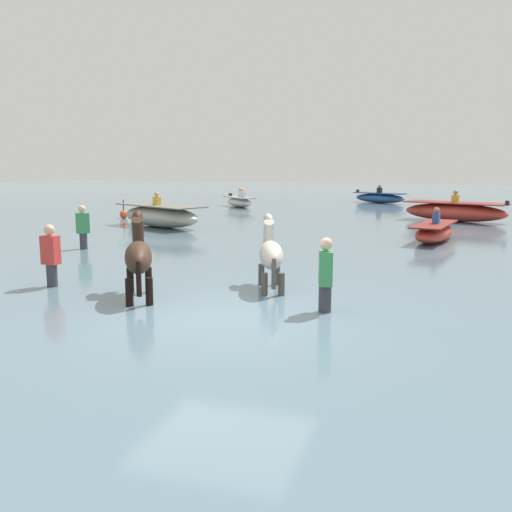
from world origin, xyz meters
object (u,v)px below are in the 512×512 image
Objects in this scene: boat_near_port at (380,198)px; channel_buoy at (124,214)px; boat_distant_west at (239,202)px; boat_far_inshore at (161,216)px; horse_lead_pinto at (271,257)px; person_wading_mid at (51,265)px; boat_far_offshore at (434,232)px; horse_trailing_dark_bay at (139,259)px; person_spectator_far at (325,286)px; boat_distant_east at (455,212)px; person_wading_close at (83,234)px.

boat_near_port is 15.46m from channel_buoy.
boat_far_inshore is (0.28, -9.46, 0.13)m from boat_distant_west.
boat_near_port is (-0.18, 23.16, -0.32)m from horse_lead_pinto.
person_wading_mid is (-4.00, -1.04, -0.19)m from horse_lead_pinto.
boat_far_offshore reaches higher than channel_buoy.
boat_near_port is 1.06× the size of boat_far_offshore.
horse_trailing_dark_bay reaches higher than person_wading_mid.
boat_near_port is 24.50m from person_spectator_far.
person_wading_mid is at bearing -117.20° from boat_distant_east.
boat_far_inshore is 0.97× the size of boat_distant_east.
person_spectator_far is (7.86, -9.80, 0.02)m from boat_far_inshore.
person_wading_mid is (2.60, -9.55, 0.02)m from boat_far_inshore.
boat_far_inshore is 5.25× the size of channel_buoy.
boat_far_inshore is (-9.46, 0.97, 0.13)m from boat_far_offshore.
person_spectator_far is (-1.60, -8.83, 0.14)m from boat_far_offshore.
channel_buoy is (-12.35, 3.27, -0.10)m from boat_far_offshore.
boat_far_inshore reaches higher than boat_far_offshore.
boat_distant_west is 19.23m from person_wading_mid.
person_wading_close reaches higher than boat_near_port.
person_wading_close is (0.70, -14.81, 0.14)m from boat_distant_west.
boat_distant_east reaches higher than channel_buoy.
person_wading_mid is at bearing 171.32° from horse_trailing_dark_bay.
boat_near_port is at bearing 66.32° from boat_far_inshore.
boat_near_port is at bearing 37.73° from boat_distant_west.
boat_distant_east reaches higher than boat_distant_west.
boat_far_inshore is 3.70m from channel_buoy.
boat_distant_east is (3.62, 13.79, -0.23)m from horse_lead_pinto.
horse_lead_pinto is 4.14m from person_wading_mid.
boat_distant_west is 1.46× the size of person_wading_mid.
horse_lead_pinto is at bearing 34.27° from horse_trailing_dark_bay.
boat_distant_west is 1.46× the size of person_spectator_far.
person_wading_close is 2.09× the size of channel_buoy.
boat_near_port is 10.11m from boat_distant_east.
boat_far_inshore is 2.51× the size of person_wading_mid.
horse_lead_pinto is 1.81m from person_spectator_far.
horse_trailing_dark_bay is at bearing -110.28° from boat_distant_east.
boat_near_port reaches higher than boat_distant_west.
person_wading_close is (-6.18, 3.16, -0.19)m from horse_lead_pinto.
person_wading_mid is (-6.87, -8.58, 0.14)m from boat_far_offshore.
person_wading_mid is (2.88, -19.01, 0.14)m from boat_distant_west.
person_wading_mid reaches higher than channel_buoy.
person_spectator_far reaches higher than channel_buoy.
horse_trailing_dark_bay reaches higher than person_wading_close.
boat_distant_east is at bearing -21.69° from boat_distant_west.
horse_lead_pinto reaches higher than person_wading_close.
boat_far_offshore is 0.74× the size of boat_far_inshore.
boat_distant_west is at bearing -142.27° from boat_near_port.
horse_trailing_dark_bay is at bearing -64.87° from boat_far_inshore.
person_spectator_far is at bearing -48.41° from channel_buoy.
horse_lead_pinto reaches higher than person_wading_mid.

